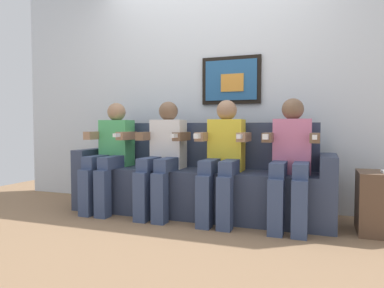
{
  "coord_description": "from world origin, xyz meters",
  "views": [
    {
      "loc": [
        1.13,
        -2.93,
        0.87
      ],
      "look_at": [
        0.0,
        0.15,
        0.7
      ],
      "focal_mm": 32.92,
      "sensor_mm": 36.0,
      "label": 1
    }
  ],
  "objects": [
    {
      "name": "person_leftmost",
      "position": [
        -0.89,
        0.16,
        0.61
      ],
      "size": [
        0.46,
        0.56,
        1.11
      ],
      "color": "#4CB266",
      "rests_on": "ground_plane"
    },
    {
      "name": "ground_plane",
      "position": [
        0.0,
        0.0,
        0.0
      ],
      "size": [
        6.41,
        6.41,
        0.0
      ],
      "primitive_type": "plane",
      "color": "#8C6B4C"
    },
    {
      "name": "person_left_center",
      "position": [
        -0.3,
        0.16,
        0.61
      ],
      "size": [
        0.46,
        0.56,
        1.11
      ],
      "color": "white",
      "rests_on": "ground_plane"
    },
    {
      "name": "back_wall_assembly",
      "position": [
        0.01,
        0.76,
        1.3
      ],
      "size": [
        4.93,
        0.1,
        2.6
      ],
      "color": "silver",
      "rests_on": "ground_plane"
    },
    {
      "name": "couch",
      "position": [
        0.0,
        0.33,
        0.31
      ],
      "size": [
        2.53,
        0.58,
        0.9
      ],
      "color": "#333D56",
      "rests_on": "ground_plane"
    },
    {
      "name": "person_rightmost",
      "position": [
        0.89,
        0.16,
        0.61
      ],
      "size": [
        0.46,
        0.56,
        1.11
      ],
      "color": "pink",
      "rests_on": "ground_plane"
    },
    {
      "name": "person_right_center",
      "position": [
        0.3,
        0.16,
        0.61
      ],
      "size": [
        0.46,
        0.56,
        1.11
      ],
      "color": "yellow",
      "rests_on": "ground_plane"
    },
    {
      "name": "spare_remote_on_table",
      "position": [
        1.6,
        0.16,
        0.51
      ],
      "size": [
        0.04,
        0.13,
        0.02
      ],
      "primitive_type": "cube",
      "color": "white",
      "rests_on": "side_table_right"
    },
    {
      "name": "side_table_right",
      "position": [
        1.62,
        0.22,
        0.25
      ],
      "size": [
        0.4,
        0.4,
        0.5
      ],
      "color": "brown",
      "rests_on": "ground_plane"
    }
  ]
}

